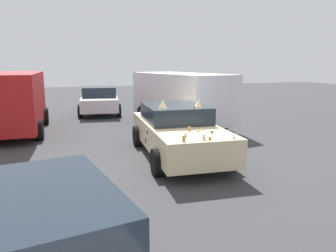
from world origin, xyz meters
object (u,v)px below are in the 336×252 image
parked_van_far_right (181,97)px  parked_sedan_far_left (100,100)px  art_car_decorated (178,131)px  parked_van_row_back_center (13,100)px

parked_van_far_right → parked_sedan_far_left: size_ratio=1.34×
art_car_decorated → parked_van_row_back_center: 6.90m
parked_van_far_right → parked_sedan_far_left: parked_van_far_right is taller
parked_van_far_right → parked_sedan_far_left: (4.44, 2.92, -0.53)m
parked_van_far_right → parked_sedan_far_left: bearing=-158.7°
art_car_decorated → parked_van_row_back_center: (4.88, 4.85, 0.54)m
art_car_decorated → parked_van_far_right: parked_van_far_right is taller
parked_van_row_back_center → parked_sedan_far_left: size_ratio=1.25×
parked_van_far_right → parked_van_row_back_center: size_ratio=1.07×
art_car_decorated → parked_van_far_right: 4.67m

